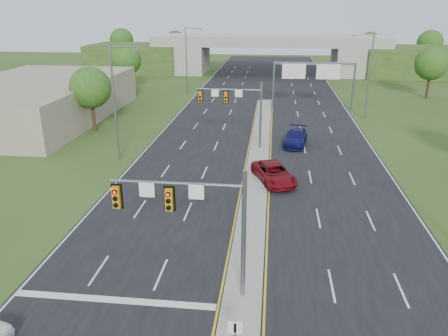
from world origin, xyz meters
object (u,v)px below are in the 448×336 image
Objects in this scene: signal_mast_near at (197,213)px; keep_right_sign at (235,335)px; signal_mast_far at (239,104)px; car_far_a at (274,173)px; car_far_b at (296,138)px; sign_gantry at (313,73)px; overpass at (269,57)px.

signal_mast_near is 3.18× the size of keep_right_sign.
signal_mast_far is 3.18× the size of keep_right_sign.
car_far_a is (3.76, 16.06, -3.93)m from signal_mast_near.
signal_mast_far is 1.28× the size of car_far_b.
keep_right_sign is at bearing -97.70° from sign_gantry.
signal_mast_far is 1.25× the size of car_far_a.
keep_right_sign is 0.19× the size of sign_gantry.
car_far_b is (6.05, 2.01, -3.91)m from signal_mast_far.
car_far_a is (1.50, 20.51, -0.72)m from keep_right_sign.
signal_mast_near reaches higher than car_far_b.
car_far_a is 11.19m from car_far_b.
signal_mast_near is 25.00m from signal_mast_far.
overpass is at bearing 87.65° from signal_mast_far.
overpass is (0.00, 84.53, 2.04)m from keep_right_sign.
signal_mast_near and signal_mast_far have the same top height.
car_far_b is (3.78, -53.06, -2.74)m from overpass.
sign_gantry is 35.75m from overpass.
signal_mast_near is 45.88m from sign_gantry.
signal_mast_far reaches higher than sign_gantry.
sign_gantry is (8.95, 44.99, 0.51)m from signal_mast_near.
car_far_a is at bearing -100.16° from sign_gantry.
overpass is at bearing 100.79° from sign_gantry.
overpass reaches higher than keep_right_sign.
keep_right_sign is at bearing -85.61° from signal_mast_far.
car_far_a is at bearing -88.66° from overpass.
sign_gantry is at bearing 82.30° from keep_right_sign.
car_far_b is at bearing 77.39° from signal_mast_near.
overpass reaches higher than signal_mast_far.
signal_mast_near is 0.09× the size of overpass.
keep_right_sign is 20.58m from car_far_a.
signal_mast_far is 0.60× the size of sign_gantry.
signal_mast_far is 0.09× the size of overpass.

